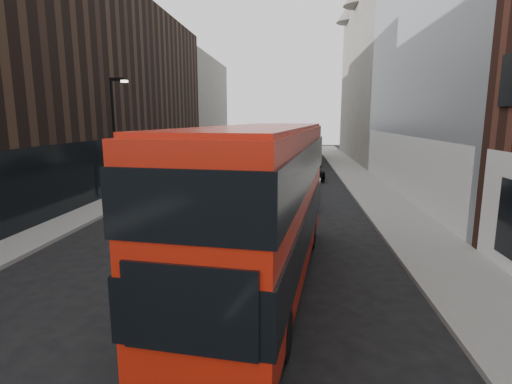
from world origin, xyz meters
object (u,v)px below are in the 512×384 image
(street_lamp, at_px, (115,129))
(grey_bus, at_px, (301,142))
(car_a, at_px, (298,191))
(car_b, at_px, (299,185))
(red_bus, at_px, (263,199))
(car_c, at_px, (308,169))

(street_lamp, xyz_separation_m, grey_bus, (11.23, 22.69, -1.98))
(car_a, bearing_deg, car_b, 84.17)
(grey_bus, distance_m, car_b, 20.12)
(street_lamp, distance_m, car_a, 11.35)
(street_lamp, height_order, red_bus, street_lamp)
(grey_bus, distance_m, car_c, 13.39)
(red_bus, height_order, grey_bus, red_bus)
(grey_bus, bearing_deg, car_c, -80.50)
(street_lamp, relative_size, car_a, 1.52)
(car_a, relative_size, car_b, 1.25)
(car_a, height_order, car_b, car_a)
(grey_bus, xyz_separation_m, car_c, (0.44, -13.30, -1.44))
(car_b, relative_size, car_c, 0.70)
(street_lamp, relative_size, car_c, 1.33)
(street_lamp, bearing_deg, car_c, 38.84)
(grey_bus, xyz_separation_m, car_b, (-0.30, -20.05, -1.60))
(street_lamp, relative_size, grey_bus, 0.54)
(car_b, bearing_deg, red_bus, -93.59)
(street_lamp, height_order, car_c, street_lamp)
(street_lamp, distance_m, car_c, 15.36)
(red_bus, bearing_deg, car_c, 91.41)
(car_c, bearing_deg, car_a, -101.26)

